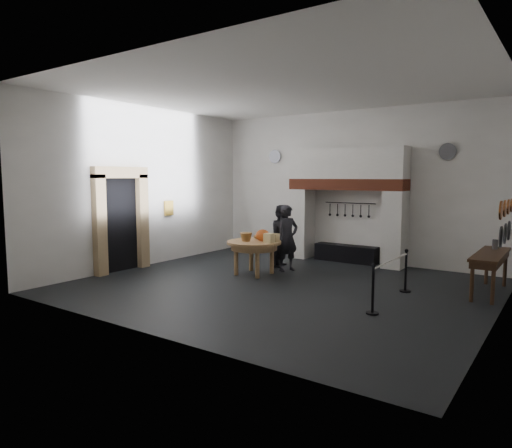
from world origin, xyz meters
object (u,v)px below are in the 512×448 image
Objects in this scene: barrier_post_far at (406,272)px; side_table at (491,254)px; visitor_near at (287,238)px; visitor_far at (283,236)px; iron_range at (346,253)px; barrier_post_near at (373,290)px; work_table at (254,242)px.

side_table is at bearing 29.81° from barrier_post_far.
visitor_far is at bearing 68.47° from visitor_near.
iron_range is 3.65m from barrier_post_far.
visitor_near is at bearing 143.55° from barrier_post_near.
barrier_post_far is at bearing 6.61° from work_table.
barrier_post_near is (3.72, -2.85, -0.43)m from visitor_far.
barrier_post_near is at bearing -60.91° from iron_range.
iron_range is at bearing 134.57° from barrier_post_far.
visitor_far reaches higher than barrier_post_near.
barrier_post_far is at bearing -74.31° from visitor_near.
visitor_near is (-0.77, -2.14, 0.64)m from iron_range.
visitor_near is 0.81× the size of side_table.
visitor_far reaches higher than work_table.
iron_range is 1.34× the size of work_table.
visitor_near reaches higher than side_table.
side_table is at bearing 13.94° from work_table.
work_table is 1.57× the size of barrier_post_near.
visitor_near reaches higher than barrier_post_near.
side_table is 1.83m from barrier_post_far.
visitor_far is at bearing 86.92° from work_table.
visitor_near is 4.15m from barrier_post_near.
side_table is 2.44× the size of barrier_post_near.
barrier_post_far is at bearing -116.35° from visitor_far.
barrier_post_near is (3.79, -1.56, -0.39)m from work_table.
visitor_far is at bearing -179.67° from side_table.
barrier_post_far is at bearing -45.43° from iron_range.
work_table is at bearing 157.64° from barrier_post_near.
visitor_near is at bearing -174.95° from side_table.
visitor_near is at bearing 62.28° from work_table.
work_table is 5.50m from side_table.
iron_range is 2.36m from visitor_near.
work_table is 1.01m from visitor_near.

